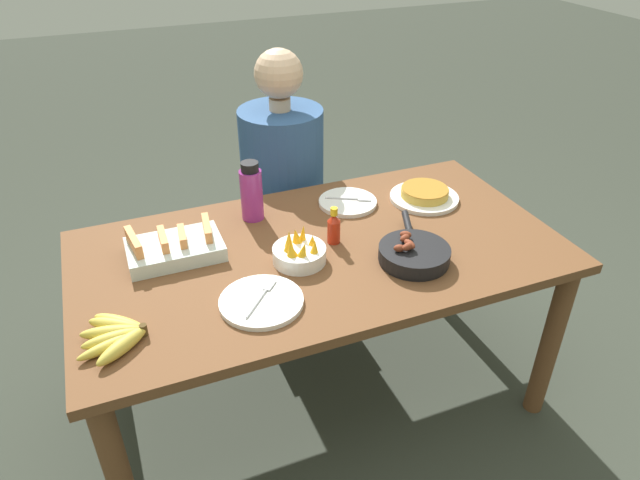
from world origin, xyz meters
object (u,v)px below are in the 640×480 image
at_px(person_figure, 284,209).
at_px(banana_bunch, 117,334).
at_px(water_bottle, 251,192).
at_px(hot_sauce_bottle, 334,227).
at_px(empty_plate_near_front, 348,202).
at_px(frittata_plate_center, 424,195).
at_px(fruit_bowl_mango, 299,252).
at_px(empty_plate_far_left, 261,301).
at_px(melon_tray, 174,248).
at_px(skillet, 414,253).

bearing_deg(person_figure, banana_bunch, -130.91).
distance_m(water_bottle, hot_sauce_bottle, 0.34).
bearing_deg(banana_bunch, empty_plate_near_front, 27.42).
xyz_separation_m(empty_plate_near_front, hot_sauce_bottle, (-0.15, -0.22, 0.05)).
xyz_separation_m(banana_bunch, water_bottle, (0.52, 0.49, 0.09)).
relative_size(frittata_plate_center, empty_plate_near_front, 1.19).
bearing_deg(fruit_bowl_mango, empty_plate_far_left, -137.14).
relative_size(melon_tray, hot_sauce_bottle, 2.29).
xyz_separation_m(melon_tray, fruit_bowl_mango, (0.37, -0.18, 0.00)).
xyz_separation_m(banana_bunch, skillet, (0.92, 0.03, 0.01)).
bearing_deg(empty_plate_near_front, water_bottle, 174.40).
height_order(banana_bunch, skillet, skillet).
bearing_deg(banana_bunch, melon_tray, 58.63).
distance_m(frittata_plate_center, hot_sauce_bottle, 0.47).
bearing_deg(melon_tray, frittata_plate_center, 1.92).
height_order(banana_bunch, water_bottle, water_bottle).
height_order(banana_bunch, frittata_plate_center, frittata_plate_center).
relative_size(banana_bunch, empty_plate_far_left, 0.94).
height_order(frittata_plate_center, hot_sauce_bottle, hot_sauce_bottle).
bearing_deg(melon_tray, person_figure, 43.99).
height_order(banana_bunch, hot_sauce_bottle, hot_sauce_bottle).
xyz_separation_m(frittata_plate_center, fruit_bowl_mango, (-0.59, -0.21, 0.01)).
bearing_deg(empty_plate_far_left, melon_tray, 118.70).
distance_m(empty_plate_near_front, water_bottle, 0.38).
height_order(frittata_plate_center, person_figure, person_figure).
height_order(hot_sauce_bottle, person_figure, person_figure).
xyz_separation_m(melon_tray, skillet, (0.71, -0.31, -0.00)).
bearing_deg(banana_bunch, water_bottle, 43.49).
bearing_deg(hot_sauce_bottle, skillet, -45.37).
relative_size(hot_sauce_bottle, person_figure, 0.11).
bearing_deg(skillet, banana_bunch, 114.16).
height_order(empty_plate_near_front, water_bottle, water_bottle).
distance_m(frittata_plate_center, empty_plate_far_left, 0.86).
distance_m(frittata_plate_center, water_bottle, 0.67).
height_order(skillet, hot_sauce_bottle, hot_sauce_bottle).
bearing_deg(skillet, fruit_bowl_mango, 90.85).
distance_m(melon_tray, frittata_plate_center, 0.96).
distance_m(melon_tray, hot_sauce_bottle, 0.53).
xyz_separation_m(melon_tray, empty_plate_far_left, (0.19, -0.35, -0.02)).
distance_m(fruit_bowl_mango, person_figure, 0.77).
bearing_deg(empty_plate_near_front, hot_sauce_bottle, -124.42).
distance_m(empty_plate_far_left, water_bottle, 0.51).
bearing_deg(empty_plate_far_left, fruit_bowl_mango, 42.86).
relative_size(skillet, empty_plate_far_left, 1.42).
bearing_deg(melon_tray, fruit_bowl_mango, -26.31).
distance_m(melon_tray, empty_plate_far_left, 0.39).
bearing_deg(empty_plate_far_left, person_figure, 67.68).
bearing_deg(frittata_plate_center, empty_plate_far_left, -153.82).
distance_m(empty_plate_near_front, hot_sauce_bottle, 0.28).
bearing_deg(skillet, empty_plate_far_left, 115.42).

